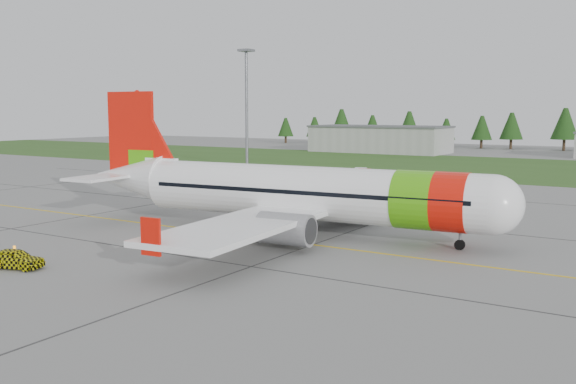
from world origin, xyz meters
The scene contains 9 objects.
ground centered at (0.00, 0.00, 0.00)m, with size 320.00×320.00×0.00m, color gray.
aircraft centered at (6.78, 11.03, 3.37)m, with size 38.62×35.72×11.70m.
follow_me_car centered at (-2.45, -8.34, 1.89)m, with size 1.52×1.29×3.77m, color #F4F00D.
service_van centered at (-8.29, 53.93, 2.24)m, with size 1.57×1.48×4.49m, color white.
grass_strip centered at (0.00, 82.00, 0.01)m, with size 320.00×50.00×0.03m, color #30561E.
taxi_guideline centered at (0.00, 8.00, 0.01)m, with size 120.00×0.25×0.02m, color gold.
hangar_west centered at (-30.00, 110.00, 3.00)m, with size 32.00×14.00×6.00m, color #A8A8A3.
floodlight_mast centered at (-32.00, 58.00, 10.00)m, with size 0.50×0.50×20.00m, color slate.
treeline centered at (0.00, 138.00, 5.00)m, with size 160.00×8.00×10.00m, color #1C3F14, non-canonical shape.
Camera 1 is at (33.40, -32.87, 9.97)m, focal length 40.00 mm.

